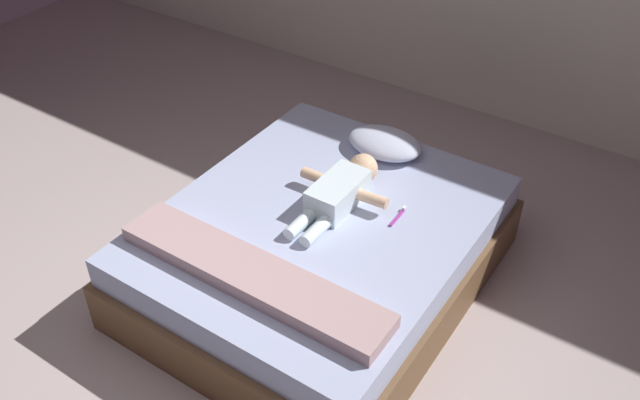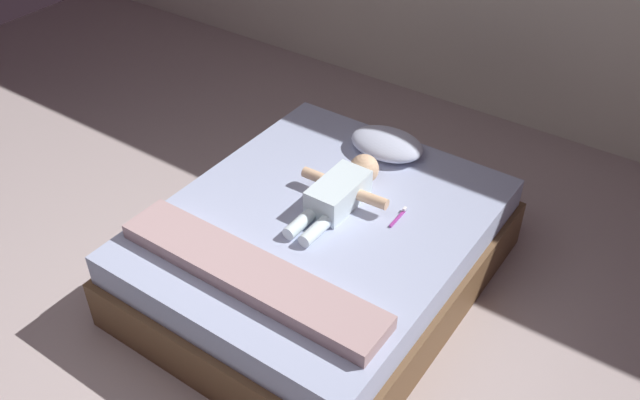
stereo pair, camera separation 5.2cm
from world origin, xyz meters
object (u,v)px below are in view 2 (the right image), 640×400
(bed, at_px, (320,250))
(pillow, at_px, (387,144))
(baby, at_px, (342,190))
(toothbrush, at_px, (399,217))

(bed, xyz_separation_m, pillow, (-0.02, 0.66, 0.28))
(bed, height_order, pillow, pillow)
(baby, xyz_separation_m, toothbrush, (0.30, 0.04, -0.06))
(pillow, bearing_deg, bed, -88.41)
(baby, bearing_deg, pillow, 94.47)
(toothbrush, bearing_deg, pillow, 126.53)
(pillow, xyz_separation_m, baby, (0.04, -0.50, 0.01))
(pillow, relative_size, baby, 0.62)
(bed, relative_size, pillow, 4.23)
(bed, bearing_deg, baby, 82.64)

